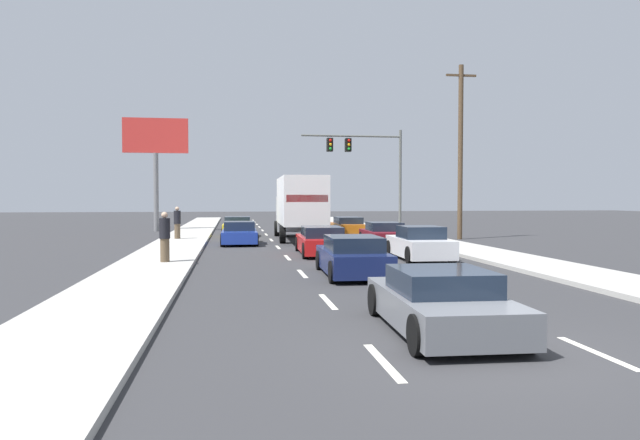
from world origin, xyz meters
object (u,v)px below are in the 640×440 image
object	(u,v)px
utility_pole_mid	(460,150)
pedestrian_near_corner	(165,237)
car_navy	(353,257)
car_white	(420,244)
car_blue	(239,234)
car_maroon	(384,235)
traffic_signal_mast	(361,155)
roadside_billboard	(156,149)
car_gray	(441,303)
pedestrian_mid_block	(177,223)
car_yellow	(237,227)
box_truck	(299,204)
car_red	(321,241)
car_orange	(348,227)

from	to	relation	value
utility_pole_mid	pedestrian_near_corner	size ratio (longest dim) A/B	5.69
car_navy	car_white	distance (m)	5.62
car_blue	car_maroon	distance (m)	7.49
car_maroon	traffic_signal_mast	size ratio (longest dim) A/B	0.57
car_white	utility_pole_mid	bearing A→B (deg)	60.47
car_maroon	roadside_billboard	bearing A→B (deg)	130.81
pedestrian_near_corner	utility_pole_mid	bearing A→B (deg)	35.60
car_gray	utility_pole_mid	xyz separation A→B (m)	(9.39, 22.24, 4.65)
car_navy	car_gray	world-z (taller)	car_navy
roadside_billboard	car_white	bearing A→B (deg)	-59.18
car_maroon	pedestrian_mid_block	bearing A→B (deg)	154.96
car_yellow	traffic_signal_mast	xyz separation A→B (m)	(8.90, 4.39, 4.93)
car_navy	roadside_billboard	world-z (taller)	roadside_billboard
car_maroon	pedestrian_near_corner	xyz separation A→B (m)	(-9.87, -7.04, 0.47)
car_blue	pedestrian_mid_block	xyz separation A→B (m)	(-3.39, 2.67, 0.49)
box_truck	car_red	distance (m)	8.75
car_yellow	box_truck	size ratio (longest dim) A/B	0.48
roadside_billboard	pedestrian_near_corner	world-z (taller)	roadside_billboard
car_yellow	pedestrian_mid_block	bearing A→B (deg)	-131.99
car_yellow	car_blue	distance (m)	6.38
car_gray	roadside_billboard	bearing A→B (deg)	105.40
car_blue	traffic_signal_mast	world-z (taller)	traffic_signal_mast
car_red	car_navy	size ratio (longest dim) A/B	1.07
car_yellow	box_truck	xyz separation A→B (m)	(3.48, -3.88, 1.48)
box_truck	roadside_billboard	xyz separation A→B (m)	(-9.22, 10.22, 3.85)
car_blue	car_orange	xyz separation A→B (m)	(6.88, 5.66, 0.03)
car_orange	car_maroon	size ratio (longest dim) A/B	1.12
car_red	car_maroon	size ratio (longest dim) A/B	1.09
utility_pole_mid	box_truck	bearing A→B (deg)	175.55
car_white	pedestrian_near_corner	distance (m)	9.66
utility_pole_mid	car_gray	bearing A→B (deg)	-112.90
car_red	car_white	world-z (taller)	car_white
car_yellow	pedestrian_near_corner	distance (m)	15.90
car_yellow	roadside_billboard	xyz separation A→B (m)	(-5.74, 6.34, 5.33)
roadside_billboard	car_orange	bearing A→B (deg)	-29.13
car_maroon	car_red	bearing A→B (deg)	-134.34
car_yellow	pedestrian_near_corner	xyz separation A→B (m)	(-2.67, -15.67, 0.46)
car_blue	car_red	distance (m)	6.99
car_red	car_maroon	world-z (taller)	car_red
box_truck	car_yellow	bearing A→B (deg)	131.88
car_yellow	utility_pole_mid	world-z (taller)	utility_pole_mid
box_truck	traffic_signal_mast	distance (m)	10.47
roadside_billboard	car_navy	bearing A→B (deg)	-70.41
car_orange	traffic_signal_mast	world-z (taller)	traffic_signal_mast
car_maroon	pedestrian_near_corner	bearing A→B (deg)	-144.50
car_orange	pedestrian_near_corner	size ratio (longest dim) A/B	2.66
car_red	traffic_signal_mast	distance (m)	18.43
car_red	car_maroon	distance (m)	5.41
car_orange	roadside_billboard	size ratio (longest dim) A/B	0.58
pedestrian_near_corner	box_truck	bearing A→B (deg)	62.47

